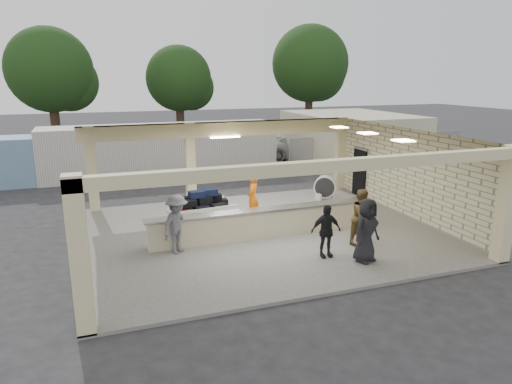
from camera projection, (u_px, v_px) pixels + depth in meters
name	position (u px, v px, depth m)	size (l,w,h in m)	color
ground	(261.00, 234.00, 16.15)	(120.00, 120.00, 0.00)	#242426
pavilion	(261.00, 192.00, 16.49)	(12.01, 10.00, 3.55)	#5F5C58
baggage_counter	(267.00, 222.00, 15.55)	(8.20, 0.58, 0.98)	#C3B892
luggage_cart	(201.00, 207.00, 16.49)	(2.44, 1.67, 1.34)	silver
drum_fan	(325.00, 187.00, 20.09)	(0.99, 0.80, 1.08)	silver
baggage_handler	(253.00, 198.00, 17.04)	(0.66, 0.36, 1.82)	orange
passenger_a	(362.00, 217.00, 14.75)	(0.89, 0.39, 1.82)	brown
passenger_b	(326.00, 231.00, 13.69)	(0.96, 0.35, 1.63)	black
passenger_c	(177.00, 224.00, 13.97)	(1.19, 0.42, 1.85)	#535459
passenger_d	(366.00, 230.00, 13.31)	(0.94, 0.38, 1.91)	black
car_white_a	(292.00, 146.00, 31.09)	(2.67, 5.64, 1.61)	silver
car_white_b	(333.00, 144.00, 32.27)	(1.78, 4.78, 1.51)	silver
car_dark	(250.00, 148.00, 31.05)	(1.36, 3.85, 1.28)	black
container_white	(162.00, 149.00, 25.71)	(12.90, 2.58, 2.79)	silver
fence	(380.00, 150.00, 27.68)	(12.06, 0.06, 2.03)	gray
tree_left	(55.00, 73.00, 34.30)	(6.60, 6.30, 9.00)	#382619
tree_mid	(182.00, 81.00, 39.54)	(6.00, 5.60, 8.00)	#382619
tree_right	(312.00, 67.00, 42.23)	(7.20, 7.00, 10.00)	#382619
adjacent_building	(350.00, 140.00, 27.97)	(6.00, 8.00, 3.20)	beige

